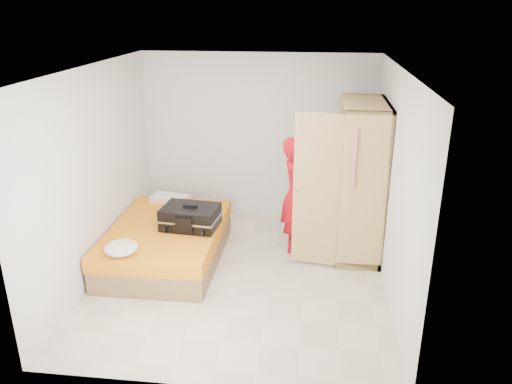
# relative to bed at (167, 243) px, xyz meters

# --- Properties ---
(room) EXTENTS (4.00, 4.02, 2.60)m
(room) POSITION_rel_bed_xyz_m (1.05, -0.31, 1.05)
(room) COLOR beige
(room) RESTS_ON ground
(bed) EXTENTS (1.42, 2.02, 0.50)m
(bed) POSITION_rel_bed_xyz_m (0.00, 0.00, 0.00)
(bed) COLOR olive
(bed) RESTS_ON ground
(wardrobe) EXTENTS (1.17, 1.20, 2.10)m
(wardrobe) POSITION_rel_bed_xyz_m (2.50, 0.55, 0.75)
(wardrobe) COLOR #DDB56C
(wardrobe) RESTS_ON ground
(person) EXTENTS (0.40, 0.60, 1.62)m
(person) POSITION_rel_bed_xyz_m (1.69, 0.56, 0.56)
(person) COLOR red
(person) RESTS_ON ground
(suitcase) EXTENTS (0.78, 0.61, 0.31)m
(suitcase) POSITION_rel_bed_xyz_m (0.34, 0.01, 0.39)
(suitcase) COLOR black
(suitcase) RESTS_ON bed
(round_cushion) EXTENTS (0.39, 0.39, 0.15)m
(round_cushion) POSITION_rel_bed_xyz_m (-0.29, -0.82, 0.32)
(round_cushion) COLOR silver
(round_cushion) RESTS_ON bed
(pillow) EXTENTS (0.59, 0.39, 0.10)m
(pillow) POSITION_rel_bed_xyz_m (-0.18, 0.85, 0.30)
(pillow) COLOR silver
(pillow) RESTS_ON bed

